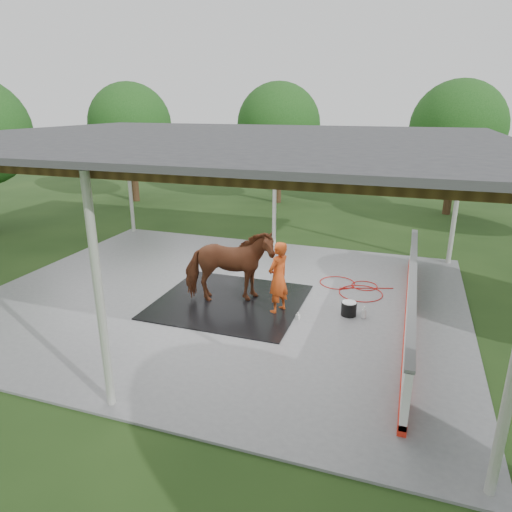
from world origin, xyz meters
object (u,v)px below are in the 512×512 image
(dasher_board, at_px, (410,300))
(handler, at_px, (278,278))
(horse, at_px, (229,266))
(wash_bucket, at_px, (349,308))

(dasher_board, height_order, handler, handler)
(horse, relative_size, handler, 1.25)
(dasher_board, distance_m, wash_bucket, 1.39)
(horse, height_order, handler, horse)
(dasher_board, relative_size, horse, 3.67)
(handler, bearing_deg, wash_bucket, 125.13)
(horse, height_order, wash_bucket, horse)
(horse, distance_m, handler, 1.31)
(horse, bearing_deg, dasher_board, -108.31)
(handler, bearing_deg, dasher_board, 121.14)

